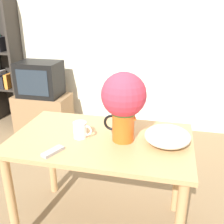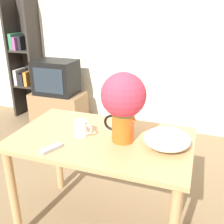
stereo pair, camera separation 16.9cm
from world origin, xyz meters
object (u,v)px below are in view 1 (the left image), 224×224
flower_vase (124,101)px  coffee_mug (81,130)px  white_bowl (167,136)px  tv_set (40,79)px

flower_vase → coffee_mug: 0.36m
white_bowl → tv_set: tv_set is taller
tv_set → flower_vase: bearing=-47.4°
flower_vase → coffee_mug: (-0.29, -0.03, -0.22)m
flower_vase → tv_set: size_ratio=0.85×
flower_vase → white_bowl: flower_vase is taller
coffee_mug → white_bowl: size_ratio=0.44×
flower_vase → coffee_mug: bearing=-174.8°
flower_vase → tv_set: (-1.39, 1.52, -0.33)m
flower_vase → white_bowl: bearing=1.9°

